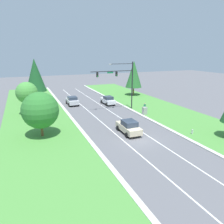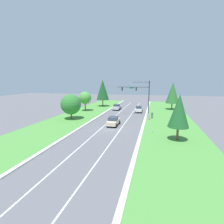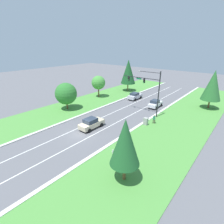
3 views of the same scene
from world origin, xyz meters
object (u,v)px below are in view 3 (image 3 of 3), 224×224
Objects in this scene: fire_hydrant at (113,152)px; white_sedan at (155,104)px; conifer_far_right_tree at (125,142)px; traffic_signal_mast at (148,86)px; silver_sedan at (135,96)px; pedestrian at (154,119)px; oak_far_left_tree at (66,94)px; utility_cabinet at (146,122)px; conifer_mid_left_tree at (128,72)px; oak_near_left_tree at (98,83)px; conifer_near_right_tree at (213,85)px; champagne_sedan at (91,123)px.

white_sedan is at bearing 101.32° from fire_hydrant.
fire_hydrant is 0.10× the size of conifer_far_right_tree.
traffic_signal_mast reaches higher than silver_sedan.
oak_far_left_tree is at bearing -6.33° from pedestrian.
utility_cabinet is at bearing 109.99° from conifer_far_right_tree.
conifer_mid_left_tree reaches higher than pedestrian.
oak_near_left_tree is at bearing 95.96° from oak_far_left_tree.
conifer_mid_left_tree is at bearing 137.06° from silver_sedan.
oak_near_left_tree is 10.77m from conifer_mid_left_tree.
white_sedan is 10.03m from utility_cabinet.
silver_sedan is 9.93m from conifer_mid_left_tree.
conifer_near_right_tree is at bearing 68.38° from utility_cabinet.
conifer_far_right_tree reaches higher than utility_cabinet.
oak_far_left_tree is (-14.75, -8.06, -2.32)m from traffic_signal_mast.
oak_near_left_tree is 0.82× the size of conifer_far_right_tree.
traffic_signal_mast reaches higher than utility_cabinet.
conifer_far_right_tree is at bearing 83.17° from pedestrian.
silver_sedan is at bearing 134.94° from traffic_signal_mast.
conifer_near_right_tree is at bearing 53.27° from traffic_signal_mast.
conifer_near_right_tree is at bearing 19.35° from oak_near_left_tree.
conifer_far_right_tree is (14.49, -24.98, 3.56)m from silver_sedan.
conifer_far_right_tree is at bearing -93.30° from conifer_near_right_tree.
traffic_signal_mast is 11.62m from silver_sedan.
white_sedan is 20.26m from fire_hydrant.
silver_sedan is 15.43m from utility_cabinet.
pedestrian is 24.11m from conifer_mid_left_tree.
pedestrian is at bearing -44.20° from silver_sedan.
champagne_sedan is (-4.11, -11.22, -4.88)m from traffic_signal_mast.
white_sedan is 16.29m from conifer_mid_left_tree.
conifer_near_right_tree is 22.55m from conifer_mid_left_tree.
oak_near_left_tree reaches higher than pedestrian.
conifer_near_right_tree is (6.42, 16.21, 4.47)m from utility_cabinet.
oak_near_left_tree reaches higher than white_sedan.
conifer_near_right_tree reaches higher than utility_cabinet.
oak_far_left_tree is (-14.14, -13.15, 2.59)m from white_sedan.
traffic_signal_mast is 6.54m from pedestrian.
conifer_near_right_tree is (5.57, 14.79, 4.21)m from pedestrian.
conifer_mid_left_tree is (-13.74, 13.44, -0.08)m from traffic_signal_mast.
silver_sedan is at bearing -43.54° from conifer_mid_left_tree.
conifer_far_right_tree reaches higher than champagne_sedan.
silver_sedan reaches higher than utility_cabinet.
silver_sedan is 17.35m from oak_far_left_tree.
conifer_far_right_tree reaches higher than white_sedan.
pedestrian reaches higher than fire_hydrant.
oak_far_left_tree reaches higher than utility_cabinet.
champagne_sedan is 0.50× the size of conifer_mid_left_tree.
champagne_sedan is 13.30m from conifer_far_right_tree.
conifer_mid_left_tree is at bearing 145.62° from white_sedan.
conifer_mid_left_tree is (2.17, 10.39, 1.84)m from oak_near_left_tree.
oak_near_left_tree is (-15.30, -2.04, 2.99)m from white_sedan.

